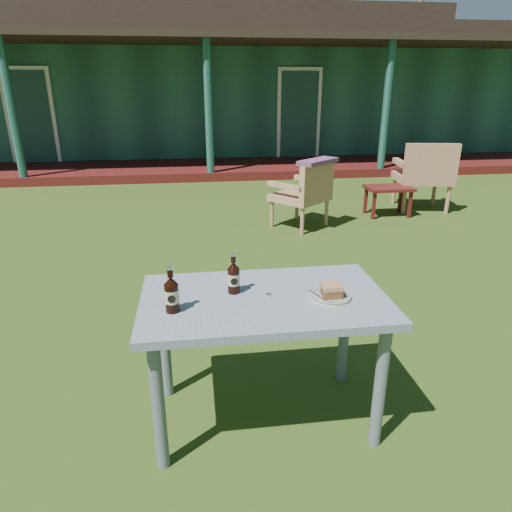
{
  "coord_description": "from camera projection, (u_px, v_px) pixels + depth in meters",
  "views": [
    {
      "loc": [
        -0.31,
        -3.58,
        1.7
      ],
      "look_at": [
        0.0,
        -1.3,
        0.82
      ],
      "focal_mm": 32.0,
      "sensor_mm": 36.0,
      "label": 1
    }
  ],
  "objects": [
    {
      "name": "cola_bottle_near",
      "position": [
        234.0,
        277.0,
        2.24
      ],
      "size": [
        0.06,
        0.06,
        0.21
      ],
      "color": "black",
      "rests_on": "cafe_table"
    },
    {
      "name": "armchair_right",
      "position": [
        425.0,
        173.0,
        6.29
      ],
      "size": [
        0.8,
        0.76,
        0.95
      ],
      "color": "#AC7956",
      "rests_on": "ground"
    },
    {
      "name": "bottle_cap",
      "position": [
        269.0,
        295.0,
        2.24
      ],
      "size": [
        0.03,
        0.03,
        0.01
      ],
      "primitive_type": "cylinder",
      "color": "silver",
      "rests_on": "cafe_table"
    },
    {
      "name": "ground",
      "position": [
        236.0,
        291.0,
        3.96
      ],
      "size": [
        80.0,
        80.0,
        0.0
      ],
      "primitive_type": "plane",
      "color": "#334916"
    },
    {
      "name": "side_table",
      "position": [
        389.0,
        191.0,
        6.1
      ],
      "size": [
        0.6,
        0.4,
        0.4
      ],
      "color": "#4B1412",
      "rests_on": "ground"
    },
    {
      "name": "armchair_left",
      "position": [
        305.0,
        191.0,
        5.55
      ],
      "size": [
        0.82,
        0.82,
        0.81
      ],
      "color": "#AC7956",
      "rests_on": "ground"
    },
    {
      "name": "floral_throw",
      "position": [
        318.0,
        161.0,
        5.32
      ],
      "size": [
        0.57,
        0.53,
        0.05
      ],
      "primitive_type": "cube",
      "rotation": [
        0.0,
        0.0,
        3.84
      ],
      "color": "#673A61",
      "rests_on": "armchair_left"
    },
    {
      "name": "plate",
      "position": [
        330.0,
        296.0,
        2.22
      ],
      "size": [
        0.2,
        0.2,
        0.01
      ],
      "color": "silver",
      "rests_on": "cafe_table"
    },
    {
      "name": "cola_bottle_far",
      "position": [
        172.0,
        294.0,
        2.05
      ],
      "size": [
        0.07,
        0.07,
        0.22
      ],
      "color": "black",
      "rests_on": "cafe_table"
    },
    {
      "name": "cafe_table",
      "position": [
        264.0,
        315.0,
        2.26
      ],
      "size": [
        1.2,
        0.7,
        0.72
      ],
      "color": "slate",
      "rests_on": "ground"
    },
    {
      "name": "pavilion",
      "position": [
        201.0,
        86.0,
        12.08
      ],
      "size": [
        15.8,
        8.3,
        3.45
      ],
      "color": "#1D4B40",
      "rests_on": "ground"
    },
    {
      "name": "fork",
      "position": [
        318.0,
        296.0,
        2.2
      ],
      "size": [
        0.06,
        0.14,
        0.0
      ],
      "primitive_type": "cube",
      "rotation": [
        0.0,
        0.0,
        0.35
      ],
      "color": "silver",
      "rests_on": "plate"
    },
    {
      "name": "tree_mid",
      "position": [
        263.0,
        7.0,
        19.78
      ],
      "size": [
        0.28,
        0.28,
        9.5
      ],
      "primitive_type": "cylinder",
      "color": "brown",
      "rests_on": "ground"
    },
    {
      "name": "cake_slice",
      "position": [
        332.0,
        290.0,
        2.19
      ],
      "size": [
        0.09,
        0.09,
        0.06
      ],
      "color": "#54351B",
      "rests_on": "plate"
    }
  ]
}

